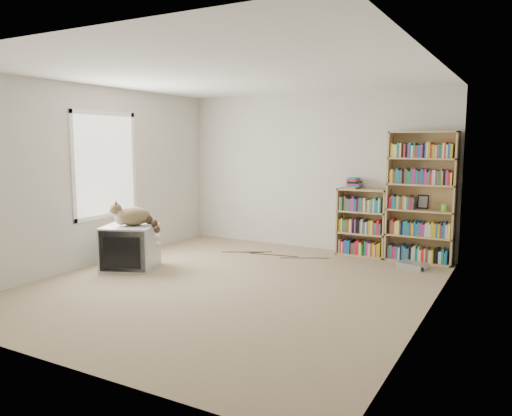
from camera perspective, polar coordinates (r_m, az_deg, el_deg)
The scene contains 17 objects.
floor at distance 6.12m, azimuth -2.74°, elevation -8.84°, with size 4.50×5.00×0.01m, color tan.
wall_back at distance 8.12m, azimuth 6.53°, elevation 4.16°, with size 4.50×0.02×2.50m, color beige.
wall_front at distance 4.00m, azimuth -22.02°, elevation 0.12°, with size 4.50×0.02×2.50m, color beige.
wall_left at distance 7.33m, azimuth -17.98°, elevation 3.46°, with size 0.02×5.00×2.50m, color beige.
wall_right at distance 5.08m, azimuth 19.29°, elevation 1.73°, with size 0.02×5.00×2.50m, color beige.
ceiling at distance 5.92m, azimuth -2.90°, elevation 15.05°, with size 4.50×5.00×0.02m, color white.
window at distance 7.45m, azimuth -16.84°, elevation 4.73°, with size 0.02×1.22×1.52m, color white.
crt_tv at distance 7.08m, azimuth -14.16°, elevation -4.34°, with size 0.86×0.83×0.59m.
cat at distance 6.99m, azimuth -13.49°, elevation -1.21°, with size 0.78×0.54×0.56m.
bookcase_tall at distance 7.52m, azimuth 18.35°, elevation 0.79°, with size 0.94×0.30×1.88m.
bookcase_short at distance 7.78m, azimuth 12.06°, elevation -1.86°, with size 0.74×0.30×1.02m.
book_stack at distance 7.74m, azimuth 11.14°, elevation 2.82°, with size 0.19×0.25×0.16m, color red.
green_mug at distance 7.46m, azimuth 20.74°, elevation 0.06°, with size 0.09×0.09×0.10m, color #62B533.
framed_print at distance 7.60m, azimuth 18.56°, elevation 0.68°, with size 0.15×0.01×0.20m, color black.
dvd_player at distance 7.23m, azimuth 17.45°, elevation -6.28°, with size 0.36×0.26×0.08m, color #B1B2B6.
wall_outlet at distance 7.71m, azimuth -15.52°, elevation -3.23°, with size 0.01×0.08×0.13m, color silver.
floor_cables at distance 7.61m, azimuth 2.47°, elevation -5.52°, with size 1.20×0.70×0.01m, color black, non-canonical shape.
Camera 1 is at (3.09, -4.99, 1.73)m, focal length 35.00 mm.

